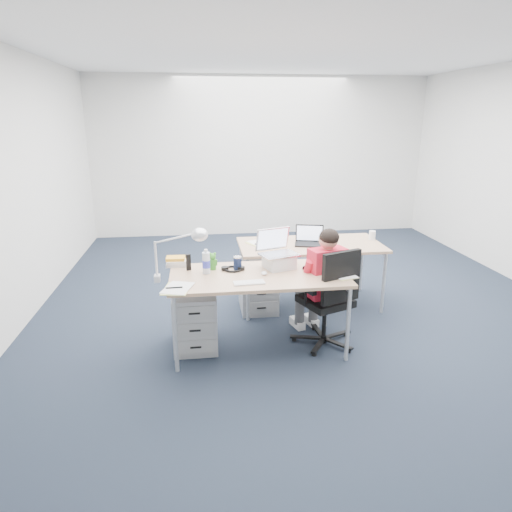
# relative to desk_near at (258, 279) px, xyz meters

# --- Properties ---
(floor) EXTENTS (7.00, 7.00, 0.00)m
(floor) POSITION_rel_desk_near_xyz_m (0.64, 0.91, -0.68)
(floor) COLOR black
(floor) RESTS_ON ground
(room) EXTENTS (6.02, 7.02, 2.80)m
(room) POSITION_rel_desk_near_xyz_m (0.64, 0.91, 1.03)
(room) COLOR beige
(room) RESTS_ON ground
(desk_near) EXTENTS (1.60, 0.80, 0.73)m
(desk_near) POSITION_rel_desk_near_xyz_m (0.00, 0.00, 0.00)
(desk_near) COLOR tan
(desk_near) RESTS_ON ground
(desk_far) EXTENTS (1.60, 0.80, 0.73)m
(desk_far) POSITION_rel_desk_near_xyz_m (0.72, 0.95, 0.00)
(desk_far) COLOR tan
(desk_far) RESTS_ON ground
(office_chair) EXTENTS (0.80, 0.80, 0.97)m
(office_chair) POSITION_rel_desk_near_xyz_m (0.65, -0.03, -0.41)
(office_chair) COLOR black
(office_chair) RESTS_ON ground
(seated_person) EXTENTS (0.44, 0.65, 1.12)m
(seated_person) POSITION_rel_desk_near_xyz_m (0.61, 0.13, -0.11)
(seated_person) COLOR red
(seated_person) RESTS_ON ground
(drawer_pedestal_near) EXTENTS (0.40, 0.50, 0.55)m
(drawer_pedestal_near) POSITION_rel_desk_near_xyz_m (-0.59, 0.09, -0.41)
(drawer_pedestal_near) COLOR #97999C
(drawer_pedestal_near) RESTS_ON ground
(drawer_pedestal_far) EXTENTS (0.40, 0.50, 0.55)m
(drawer_pedestal_far) POSITION_rel_desk_near_xyz_m (0.12, 0.89, -0.41)
(drawer_pedestal_far) COLOR #97999C
(drawer_pedestal_far) RESTS_ON ground
(silver_laptop) EXTENTS (0.40, 0.36, 0.36)m
(silver_laptop) POSITION_rel_desk_near_xyz_m (0.22, 0.15, 0.23)
(silver_laptop) COLOR silver
(silver_laptop) RESTS_ON desk_near
(wireless_keyboard) EXTENTS (0.27, 0.13, 0.01)m
(wireless_keyboard) POSITION_rel_desk_near_xyz_m (-0.11, -0.22, 0.05)
(wireless_keyboard) COLOR white
(wireless_keyboard) RESTS_ON desk_near
(computer_mouse) EXTENTS (0.06, 0.09, 0.03)m
(computer_mouse) POSITION_rel_desk_near_xyz_m (0.05, -0.02, 0.06)
(computer_mouse) COLOR white
(computer_mouse) RESTS_ON desk_near
(headphones) EXTENTS (0.23, 0.19, 0.04)m
(headphones) POSITION_rel_desk_near_xyz_m (-0.22, 0.14, 0.06)
(headphones) COLOR black
(headphones) RESTS_ON desk_near
(can_koozie) EXTENTS (0.09, 0.09, 0.13)m
(can_koozie) POSITION_rel_desk_near_xyz_m (-0.18, 0.16, 0.11)
(can_koozie) COLOR #141E3E
(can_koozie) RESTS_ON desk_near
(water_bottle) EXTENTS (0.08, 0.08, 0.23)m
(water_bottle) POSITION_rel_desk_near_xyz_m (-0.47, 0.09, 0.16)
(water_bottle) COLOR silver
(water_bottle) RESTS_ON desk_near
(bear_figurine) EXTENTS (0.09, 0.07, 0.17)m
(bear_figurine) POSITION_rel_desk_near_xyz_m (-0.41, 0.19, 0.13)
(bear_figurine) COLOR #20761F
(bear_figurine) RESTS_ON desk_near
(book_stack) EXTENTS (0.21, 0.18, 0.09)m
(book_stack) POSITION_rel_desk_near_xyz_m (-0.75, 0.35, 0.09)
(book_stack) COLOR silver
(book_stack) RESTS_ON desk_near
(cordless_phone) EXTENTS (0.05, 0.04, 0.15)m
(cordless_phone) POSITION_rel_desk_near_xyz_m (-0.63, 0.20, 0.12)
(cordless_phone) COLOR black
(cordless_phone) RESTS_ON desk_near
(papers_left) EXTENTS (0.28, 0.34, 0.01)m
(papers_left) POSITION_rel_desk_near_xyz_m (-0.72, -0.29, 0.05)
(papers_left) COLOR #DFE484
(papers_left) RESTS_ON desk_near
(papers_right) EXTENTS (0.24, 0.30, 0.01)m
(papers_right) POSITION_rel_desk_near_xyz_m (0.75, -0.12, 0.05)
(papers_right) COLOR #DFE484
(papers_right) RESTS_ON desk_near
(sunglasses) EXTENTS (0.11, 0.07, 0.02)m
(sunglasses) POSITION_rel_desk_near_xyz_m (0.48, 0.09, 0.06)
(sunglasses) COLOR black
(sunglasses) RESTS_ON desk_near
(desk_lamp) EXTENTS (0.44, 0.19, 0.48)m
(desk_lamp) POSITION_rel_desk_near_xyz_m (-0.75, -0.07, 0.29)
(desk_lamp) COLOR silver
(desk_lamp) RESTS_ON desk_near
(dark_laptop) EXTENTS (0.37, 0.37, 0.23)m
(dark_laptop) POSITION_rel_desk_near_xyz_m (0.69, 0.90, 0.16)
(dark_laptop) COLOR black
(dark_laptop) RESTS_ON desk_far
(far_cup) EXTENTS (0.10, 0.10, 0.11)m
(far_cup) POSITION_rel_desk_near_xyz_m (1.47, 1.03, 0.10)
(far_cup) COLOR white
(far_cup) RESTS_ON desk_far
(far_papers) EXTENTS (0.34, 0.39, 0.01)m
(far_papers) POSITION_rel_desk_near_xyz_m (0.17, 1.00, 0.05)
(far_papers) COLOR white
(far_papers) RESTS_ON desk_far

